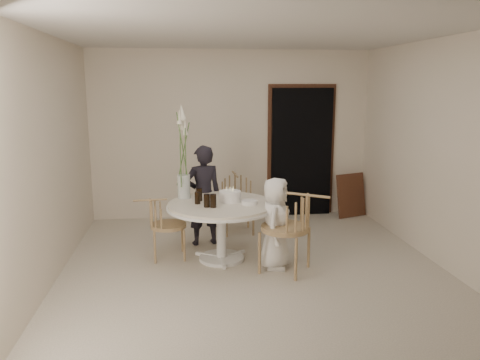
{
  "coord_description": "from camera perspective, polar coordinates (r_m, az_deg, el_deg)",
  "views": [
    {
      "loc": [
        -0.82,
        -5.28,
        2.15
      ],
      "look_at": [
        -0.11,
        0.3,
        1.0
      ],
      "focal_mm": 35.0,
      "sensor_mm": 36.0,
      "label": 1
    }
  ],
  "objects": [
    {
      "name": "birthday_cake",
      "position": [
        5.78,
        -1.22,
        -2.0
      ],
      "size": [
        0.27,
        0.27,
        0.18
      ],
      "rotation": [
        0.0,
        0.0,
        0.02
      ],
      "color": "white",
      "rests_on": "table"
    },
    {
      "name": "cola_tumbler_b",
      "position": [
        5.51,
        -3.28,
        -2.55
      ],
      "size": [
        0.09,
        0.09,
        0.16
      ],
      "primitive_type": "cylinder",
      "rotation": [
        0.0,
        0.0,
        0.17
      ],
      "color": "black",
      "rests_on": "table"
    },
    {
      "name": "ground",
      "position": [
        5.76,
        1.49,
        -10.39
      ],
      "size": [
        4.5,
        4.5,
        0.0
      ],
      "primitive_type": "plane",
      "color": "beige",
      "rests_on": "ground"
    },
    {
      "name": "doorway",
      "position": [
        7.8,
        7.48,
        3.34
      ],
      "size": [
        1.0,
        0.1,
        2.1
      ],
      "primitive_type": "cube",
      "color": "black",
      "rests_on": "ground"
    },
    {
      "name": "chair_left",
      "position": [
        5.92,
        -9.79,
        -4.78
      ],
      "size": [
        0.49,
        0.45,
        0.78
      ],
      "rotation": [
        0.0,
        0.0,
        1.64
      ],
      "color": "tan",
      "rests_on": "ground"
    },
    {
      "name": "plate_stack",
      "position": [
        5.66,
        1.15,
        -2.74
      ],
      "size": [
        0.23,
        0.23,
        0.05
      ],
      "primitive_type": "cylinder",
      "rotation": [
        0.0,
        0.0,
        -0.26
      ],
      "color": "white",
      "rests_on": "table"
    },
    {
      "name": "room_shell",
      "position": [
        5.37,
        1.58,
        5.88
      ],
      "size": [
        4.5,
        4.5,
        4.5
      ],
      "color": "silver",
      "rests_on": "ground"
    },
    {
      "name": "flower_vase",
      "position": [
        5.93,
        -6.93,
        2.15
      ],
      "size": [
        0.16,
        0.16,
        1.19
      ],
      "rotation": [
        0.0,
        0.0,
        -0.31
      ],
      "color": "silver",
      "rests_on": "table"
    },
    {
      "name": "boy",
      "position": [
        5.55,
        4.33,
        -5.28
      ],
      "size": [
        0.51,
        0.62,
        1.09
      ],
      "primitive_type": "imported",
      "rotation": [
        0.0,
        0.0,
        1.22
      ],
      "color": "white",
      "rests_on": "ground"
    },
    {
      "name": "picture_frame",
      "position": [
        7.94,
        13.39,
        -1.82
      ],
      "size": [
        0.56,
        0.33,
        0.71
      ],
      "primitive_type": "cube",
      "rotation": [
        -0.17,
        0.0,
        0.34
      ],
      "color": "brown",
      "rests_on": "ground"
    },
    {
      "name": "girl",
      "position": [
        6.33,
        -4.51,
        -1.89
      ],
      "size": [
        0.55,
        0.42,
        1.36
      ],
      "primitive_type": "imported",
      "rotation": [
        0.0,
        0.0,
        3.34
      ],
      "color": "black",
      "rests_on": "ground"
    },
    {
      "name": "cola_tumbler_d",
      "position": [
        5.84,
        -4.98,
        -1.78
      ],
      "size": [
        0.09,
        0.09,
        0.16
      ],
      "primitive_type": "cylinder",
      "rotation": [
        0.0,
        0.0,
        0.2
      ],
      "color": "black",
      "rests_on": "table"
    },
    {
      "name": "cola_tumbler_c",
      "position": [
        5.69,
        -5.21,
        -2.2
      ],
      "size": [
        0.08,
        0.08,
        0.15
      ],
      "primitive_type": "cylinder",
      "rotation": [
        0.0,
        0.0,
        -0.15
      ],
      "color": "black",
      "rests_on": "table"
    },
    {
      "name": "chair_far",
      "position": [
        6.96,
        -0.45,
        -1.74
      ],
      "size": [
        0.49,
        0.53,
        0.85
      ],
      "rotation": [
        0.0,
        0.0,
        0.05
      ],
      "color": "tan",
      "rests_on": "ground"
    },
    {
      "name": "table",
      "position": [
        5.75,
        -2.31,
        -3.92
      ],
      "size": [
        1.33,
        1.33,
        0.73
      ],
      "color": "white",
      "rests_on": "ground"
    },
    {
      "name": "door_trim",
      "position": [
        7.83,
        7.42,
        3.82
      ],
      "size": [
        1.12,
        0.03,
        2.22
      ],
      "primitive_type": "cube",
      "color": "brown",
      "rests_on": "ground"
    },
    {
      "name": "cola_tumbler_a",
      "position": [
        5.53,
        -4.07,
        -2.53
      ],
      "size": [
        0.09,
        0.09,
        0.16
      ],
      "primitive_type": "cylinder",
      "rotation": [
        0.0,
        0.0,
        -0.26
      ],
      "color": "black",
      "rests_on": "table"
    },
    {
      "name": "chair_right",
      "position": [
        5.39,
        6.86,
        -4.99
      ],
      "size": [
        0.73,
        0.72,
        0.96
      ],
      "rotation": [
        0.0,
        0.0,
        -2.16
      ],
      "color": "tan",
      "rests_on": "ground"
    }
  ]
}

